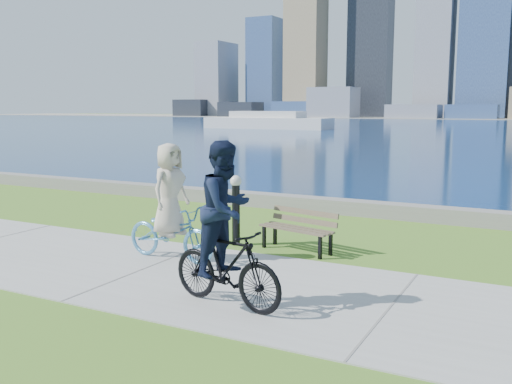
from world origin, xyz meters
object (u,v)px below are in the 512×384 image
cyclist_woman (170,217)px  bollard_lamp (236,205)px  park_bench (299,226)px  cyclist_man (226,238)px

cyclist_woman → bollard_lamp: bearing=-11.9°
park_bench → cyclist_man: 3.25m
bollard_lamp → cyclist_man: bearing=-62.6°
park_bench → bollard_lamp: 1.29m
bollard_lamp → cyclist_man: (1.58, -3.05, 0.17)m
bollard_lamp → cyclist_man: 3.44m
bollard_lamp → cyclist_man: size_ratio=0.62×
park_bench → bollard_lamp: bearing=-159.8°
cyclist_woman → cyclist_man: 2.54m
cyclist_woman → cyclist_man: size_ratio=0.92×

